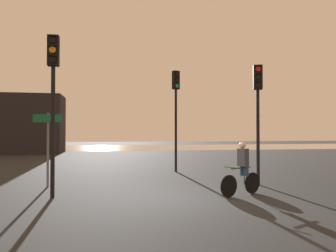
% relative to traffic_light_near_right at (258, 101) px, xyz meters
% --- Properties ---
extents(ground_plane, '(120.00, 120.00, 0.00)m').
position_rel_traffic_light_near_right_xyz_m(ground_plane, '(-3.29, -1.91, -3.05)').
color(ground_plane, black).
extents(water_strip, '(80.00, 16.00, 0.01)m').
position_rel_traffic_light_near_right_xyz_m(water_strip, '(-3.29, 31.05, -3.05)').
color(water_strip, '#9E937F').
rests_on(water_strip, ground).
extents(traffic_light_near_right, '(0.37, 0.39, 4.39)m').
position_rel_traffic_light_near_right_xyz_m(traffic_light_near_right, '(0.00, 0.00, 0.00)').
color(traffic_light_near_right, black).
rests_on(traffic_light_near_right, ground).
extents(traffic_light_near_left, '(0.32, 0.34, 4.76)m').
position_rel_traffic_light_near_right_xyz_m(traffic_light_near_left, '(-6.99, -1.19, 0.24)').
color(traffic_light_near_left, black).
rests_on(traffic_light_near_left, ground).
extents(traffic_light_center, '(0.38, 0.40, 4.94)m').
position_rel_traffic_light_near_right_xyz_m(traffic_light_center, '(-2.15, 4.49, 0.35)').
color(traffic_light_center, black).
rests_on(traffic_light_center, ground).
extents(direction_sign_post, '(1.04, 0.42, 2.60)m').
position_rel_traffic_light_near_right_xyz_m(direction_sign_post, '(-7.49, 0.83, -1.35)').
color(direction_sign_post, slate).
rests_on(direction_sign_post, ground).
extents(cyclist, '(1.55, 0.81, 1.62)m').
position_rel_traffic_light_near_right_xyz_m(cyclist, '(-1.36, -1.76, -2.23)').
color(cyclist, black).
rests_on(cyclist, ground).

